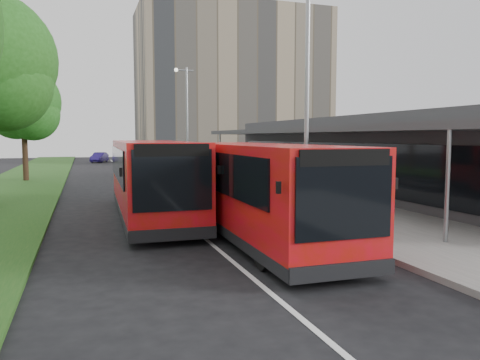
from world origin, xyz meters
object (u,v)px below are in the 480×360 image
at_px(tree_far, 23,107).
at_px(car_near, 137,160).
at_px(bus_main, 258,191).
at_px(lamp_post_near, 305,87).
at_px(lamp_post_far, 186,114).
at_px(litter_bin, 242,181).
at_px(bus_second, 152,179).
at_px(car_far, 99,157).
at_px(bollard, 218,171).

xyz_separation_m(tree_far, car_near, (9.10, 17.09, -4.43)).
bearing_deg(bus_main, tree_far, 112.20).
bearing_deg(lamp_post_near, lamp_post_far, 90.00).
height_order(lamp_post_near, litter_bin, lamp_post_near).
bearing_deg(car_near, litter_bin, -106.88).
bearing_deg(litter_bin, bus_main, -106.56).
relative_size(bus_second, litter_bin, 12.21).
distance_m(litter_bin, car_far, 34.11).
bearing_deg(bollard, tree_far, 166.42).
xyz_separation_m(car_near, car_far, (-3.63, 6.53, 0.05)).
bearing_deg(bus_main, car_near, 89.65).
height_order(bus_second, car_far, bus_second).
height_order(lamp_post_far, bus_second, lamp_post_far).
distance_m(lamp_post_far, car_near, 16.80).
height_order(lamp_post_near, lamp_post_far, same).
relative_size(bus_main, litter_bin, 11.95).
bearing_deg(bollard, lamp_post_far, 109.10).
bearing_deg(car_near, tree_far, -140.89).
bearing_deg(bus_main, litter_bin, 74.00).
relative_size(bollard, car_far, 0.26).
bearing_deg(bus_second, litter_bin, 51.43).
bearing_deg(car_far, bus_main, -67.51).
bearing_deg(lamp_post_far, tree_far, -175.13).
bearing_deg(lamp_post_near, bus_second, 156.97).
xyz_separation_m(tree_far, bollard, (12.50, -3.02, -4.35)).
distance_m(lamp_post_near, car_far, 43.25).
xyz_separation_m(lamp_post_far, car_near, (-2.03, 16.14, -4.18)).
height_order(bus_main, bus_second, bus_second).
xyz_separation_m(lamp_post_near, bus_main, (-2.64, -2.34, -3.30)).
distance_m(bollard, car_far, 27.56).
distance_m(bus_second, bollard, 15.32).
height_order(bollard, car_far, car_far).
relative_size(lamp_post_near, car_far, 2.25).
bearing_deg(car_far, car_near, -42.30).
distance_m(bus_main, bollard, 18.83).
xyz_separation_m(bus_main, car_far, (-3.02, 45.02, -0.83)).
bearing_deg(litter_bin, bollard, 85.11).
relative_size(bus_main, car_near, 3.13).
bearing_deg(bollard, car_near, 99.60).
height_order(litter_bin, bollard, bollard).
bearing_deg(lamp_post_near, tree_far, 120.29).
xyz_separation_m(lamp_post_far, bus_second, (-5.09, -17.84, -3.27)).
distance_m(tree_far, litter_bin, 16.09).
xyz_separation_m(litter_bin, car_far, (-6.44, 33.50, 0.03)).
height_order(tree_far, car_far, tree_far).
bearing_deg(tree_far, litter_bin, -39.64).
xyz_separation_m(tree_far, lamp_post_far, (11.13, 0.95, -0.25)).
bearing_deg(tree_far, bus_main, -68.36).
relative_size(litter_bin, bollard, 0.88).
relative_size(tree_far, litter_bin, 9.36).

